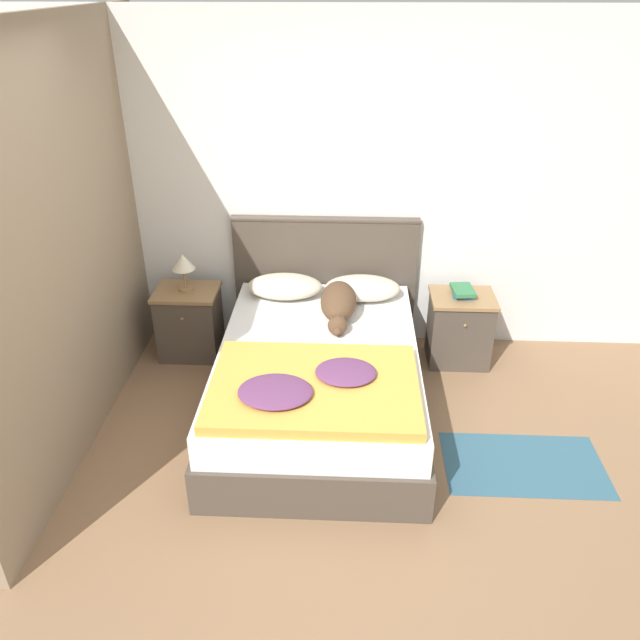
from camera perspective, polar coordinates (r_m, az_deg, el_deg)
ground_plane at (r=3.70m, az=-2.63°, el=-18.08°), size 16.00×16.00×0.00m
wall_back at (r=4.86m, az=-0.71°, el=11.85°), size 9.00×0.06×2.55m
wall_side_left at (r=4.19m, az=-21.39°, el=6.96°), size 0.06×3.10×2.55m
bed at (r=4.31m, az=-0.13°, el=-5.62°), size 1.38×2.00×0.53m
headboard at (r=5.04m, az=0.45°, el=3.86°), size 1.46×0.06×1.09m
nightstand_left at (r=5.07m, az=-11.83°, el=-0.19°), size 0.49×0.40×0.57m
nightstand_right at (r=5.00m, az=12.62°, el=-0.76°), size 0.49×0.40×0.57m
pillow_left at (r=4.81m, az=-3.25°, el=3.10°), size 0.58×0.37×0.15m
pillow_right at (r=4.79m, az=3.91°, el=2.95°), size 0.58×0.37×0.15m
quilt at (r=3.71m, az=-0.68°, el=-6.09°), size 1.23×0.90×0.12m
dog at (r=4.50m, az=1.71°, el=1.57°), size 0.26×0.71×0.22m
book_stack at (r=4.87m, az=12.90°, el=2.58°), size 0.18×0.23×0.06m
table_lamp at (r=4.86m, az=-12.40°, el=5.06°), size 0.18×0.18×0.30m
rug at (r=4.24m, az=18.11°, el=-12.43°), size 1.00×0.58×0.00m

